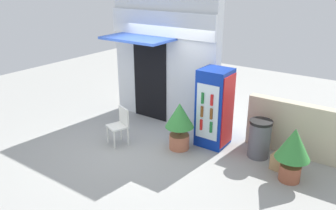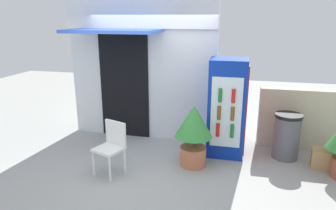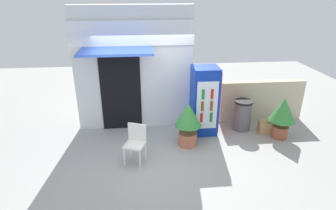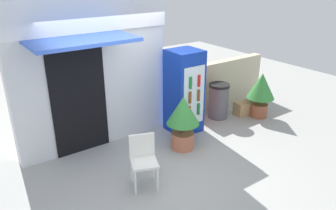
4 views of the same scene
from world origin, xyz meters
The scene contains 9 objects.
ground centered at (0.00, 0.00, 0.00)m, with size 16.00×16.00×0.00m, color #A3A39E.
storefront_building centered at (-0.30, 1.45, 1.64)m, with size 3.03×1.26×3.19m.
drink_cooler centered at (1.49, 0.89, 0.88)m, with size 0.67×0.69×1.77m.
plastic_chair centered at (-0.26, -0.28, 0.50)m, with size 0.52×0.52×0.86m.
potted_plant_near_shop centered at (0.97, 0.28, 0.65)m, with size 0.63×0.63×1.07m.
potted_plant_curbside centered at (3.37, 0.40, 0.67)m, with size 0.64×0.64×1.07m.
trash_bin centered at (2.55, 0.94, 0.42)m, with size 0.48×0.48×0.83m.
stone_boundary_wall centered at (3.27, 1.50, 0.58)m, with size 2.39×0.23×1.16m, color beige.
cardboard_box centered at (3.15, 0.68, 0.16)m, with size 0.43×0.29×0.32m, color tan.
Camera 3 is at (-0.08, -5.55, 3.55)m, focal length 29.70 mm.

